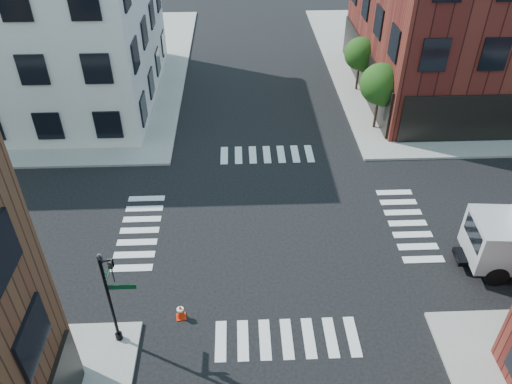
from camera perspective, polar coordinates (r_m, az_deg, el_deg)
The scene contains 7 objects.
ground at distance 26.05m, azimuth 2.16°, elevation -4.00°, with size 120.00×120.00×0.00m, color black.
sidewalk_ne at distance 49.58m, azimuth 25.92°, elevation 13.21°, with size 30.00×30.00×0.15m, color gray.
sidewalk_nw at distance 48.04m, azimuth -26.40°, elevation 12.38°, with size 30.00×30.00×0.15m, color gray.
tree_near at distance 34.01m, azimuth 14.12°, elevation 11.65°, with size 2.69×2.69×4.49m.
tree_far at distance 39.45m, azimuth 11.93°, elevation 15.03°, with size 2.43×2.43×4.07m.
signal_pole at distance 19.82m, azimuth -16.30°, elevation -10.73°, with size 1.29×1.24×4.60m.
traffic_cone at distance 21.87m, azimuth -8.63°, elevation -13.34°, with size 0.48×0.48×0.76m.
Camera 1 is at (-1.79, -19.64, 17.01)m, focal length 35.00 mm.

